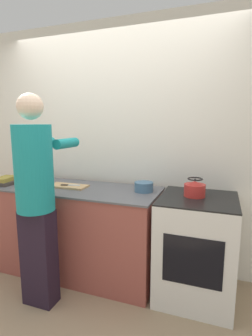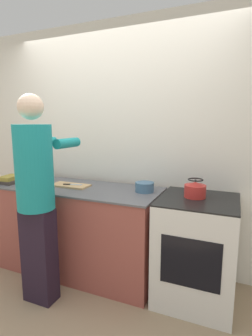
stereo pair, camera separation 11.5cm
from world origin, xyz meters
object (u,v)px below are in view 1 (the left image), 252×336
at_px(knife, 70,185).
at_px(bowl_prep, 144,187).
at_px(person, 36,194).
at_px(canister_jar, 22,172).
at_px(kettle, 195,189).
at_px(cutting_board, 68,186).
at_px(oven, 196,247).

bearing_deg(knife, bowl_prep, -8.84).
height_order(person, canister_jar, person).
relative_size(person, kettle, 9.71).
relative_size(cutting_board, bowl_prep, 2.25).
bearing_deg(bowl_prep, knife, -172.91).
bearing_deg(oven, bowl_prep, 171.22).
distance_m(kettle, canister_jar, 1.95).
bearing_deg(kettle, canister_jar, 177.42).
distance_m(cutting_board, canister_jar, 0.71).
relative_size(cutting_board, kettle, 2.19).
bearing_deg(oven, canister_jar, 176.65).
xyz_separation_m(oven, canister_jar, (-1.98, 0.12, 0.53)).
bearing_deg(canister_jar, cutting_board, -10.56).
bearing_deg(cutting_board, oven, 0.59).
relative_size(oven, knife, 4.63).
bearing_deg(knife, canister_jar, 153.77).
height_order(knife, canister_jar, canister_jar).
bearing_deg(knife, oven, -15.26).
height_order(cutting_board, knife, knife).
bearing_deg(bowl_prep, canister_jar, 178.55).
bearing_deg(canister_jar, kettle, -2.58).
xyz_separation_m(person, kettle, (1.21, 0.58, 0.01)).
xyz_separation_m(bowl_prep, canister_jar, (-1.47, 0.04, 0.04)).
height_order(cutting_board, canister_jar, canister_jar).
height_order(oven, kettle, kettle).
bearing_deg(canister_jar, knife, -10.30).
bearing_deg(person, oven, 23.79).
relative_size(person, bowl_prep, 10.00).
relative_size(person, knife, 8.98).
xyz_separation_m(oven, knife, (-1.26, -0.01, 0.47)).
xyz_separation_m(oven, cutting_board, (-1.29, -0.01, 0.46)).
bearing_deg(oven, kettle, 142.30).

